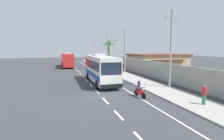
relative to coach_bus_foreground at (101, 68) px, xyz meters
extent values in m
plane|color=#3A3A3F|center=(-1.53, -7.07, -2.02)|extent=(160.00, 160.00, 0.00)
cube|color=#A8A399|center=(5.27, 2.93, -1.95)|extent=(3.20, 90.00, 0.14)
cube|color=white|center=(-1.53, -15.98, -2.02)|extent=(0.16, 2.00, 0.01)
cube|color=white|center=(-1.53, -12.28, -2.02)|extent=(0.16, 2.00, 0.01)
cube|color=white|center=(-1.53, -8.58, -2.02)|extent=(0.16, 2.00, 0.01)
cube|color=white|center=(-1.53, -4.89, -2.02)|extent=(0.16, 2.00, 0.01)
cube|color=white|center=(-1.53, -1.19, -2.02)|extent=(0.16, 2.00, 0.01)
cube|color=white|center=(-1.53, 2.51, -2.02)|extent=(0.16, 2.00, 0.01)
cube|color=white|center=(-1.53, 6.21, -2.02)|extent=(0.16, 2.00, 0.01)
cube|color=white|center=(-1.53, 9.90, -2.02)|extent=(0.16, 2.00, 0.01)
cube|color=white|center=(-1.53, 13.60, -2.02)|extent=(0.16, 2.00, 0.01)
cube|color=white|center=(-1.53, 17.30, -2.02)|extent=(0.16, 2.00, 0.01)
cube|color=white|center=(-1.53, 21.00, -2.02)|extent=(0.16, 2.00, 0.01)
cube|color=white|center=(-1.53, 24.69, -2.02)|extent=(0.16, 2.00, 0.01)
cube|color=white|center=(-1.53, 28.39, -2.02)|extent=(0.16, 2.00, 0.01)
cube|color=white|center=(-1.53, 32.09, -2.02)|extent=(0.16, 2.00, 0.01)
cube|color=white|center=(-1.53, 35.78, -2.02)|extent=(0.16, 2.00, 0.01)
cube|color=white|center=(-1.53, 39.48, -2.02)|extent=(0.16, 2.00, 0.01)
cube|color=white|center=(1.81, 7.93, -2.02)|extent=(0.14, 70.00, 0.01)
cube|color=#9E998E|center=(9.07, 6.93, -0.72)|extent=(0.24, 60.00, 2.59)
cube|color=silver|center=(0.00, -0.03, -0.02)|extent=(2.53, 10.55, 3.22)
cube|color=#192333|center=(0.00, 0.17, 0.54)|extent=(2.56, 9.71, 1.03)
cube|color=#192333|center=(-0.01, -5.26, 0.46)|extent=(2.31, 0.11, 1.35)
cube|color=blue|center=(0.00, -0.03, -0.75)|extent=(2.57, 10.34, 0.58)
cube|color=black|center=(-0.01, -5.35, -1.43)|extent=(2.46, 0.17, 0.44)
cube|color=#B7B7B7|center=(0.00, 1.29, 1.73)|extent=(1.39, 2.32, 0.28)
cube|color=black|center=(1.42, -5.05, 0.70)|extent=(0.12, 0.08, 0.36)
cube|color=black|center=(-1.45, -5.04, 0.70)|extent=(0.12, 0.08, 0.36)
cylinder|color=black|center=(1.22, -3.72, -1.50)|extent=(0.32, 1.04, 1.04)
cylinder|color=black|center=(-1.24, -3.71, -1.50)|extent=(0.32, 1.04, 1.04)
cylinder|color=black|center=(1.24, 3.13, -1.50)|extent=(0.32, 1.04, 1.04)
cylinder|color=black|center=(-1.22, 3.14, -1.50)|extent=(0.32, 1.04, 1.04)
cube|color=red|center=(-3.14, 23.15, -0.15)|extent=(2.56, 11.03, 2.95)
cube|color=#192333|center=(-3.14, 22.95, 0.36)|extent=(2.59, 10.15, 0.94)
cube|color=#192333|center=(-3.11, 28.62, 0.29)|extent=(2.30, 0.11, 1.24)
cube|color=blue|center=(-3.14, 23.15, -0.82)|extent=(2.60, 10.81, 0.53)
cube|color=black|center=(-3.11, 28.71, -1.43)|extent=(2.45, 0.17, 0.44)
cube|color=#B7B7B7|center=(-3.15, 21.78, 1.46)|extent=(1.39, 2.43, 0.28)
cube|color=black|center=(-4.55, 28.42, 0.51)|extent=(0.12, 0.08, 0.36)
cube|color=black|center=(-1.68, 28.41, 0.51)|extent=(0.12, 0.08, 0.36)
cylinder|color=black|center=(-4.35, 27.02, -1.50)|extent=(0.33, 1.04, 1.04)
cylinder|color=black|center=(-1.90, 27.00, -1.50)|extent=(0.33, 1.04, 1.04)
cylinder|color=black|center=(-4.39, 19.86, -1.50)|extent=(0.33, 1.04, 1.04)
cylinder|color=black|center=(-1.93, 19.84, -1.50)|extent=(0.33, 1.04, 1.04)
cylinder|color=black|center=(2.05, 9.05, -1.72)|extent=(0.16, 0.61, 0.60)
cylinder|color=black|center=(2.19, 10.40, -1.72)|extent=(0.18, 0.61, 0.60)
cube|color=gold|center=(2.11, 9.67, -1.50)|extent=(0.35, 1.12, 0.36)
cube|color=black|center=(2.14, 9.97, -1.30)|extent=(0.30, 0.62, 0.12)
cylinder|color=gray|center=(2.06, 9.16, -1.42)|extent=(0.09, 0.32, 0.67)
cylinder|color=black|center=(2.07, 9.26, -0.98)|extent=(0.56, 0.10, 0.04)
sphere|color=#EAEACC|center=(2.06, 9.14, -1.12)|extent=(0.14, 0.14, 0.14)
cylinder|color=beige|center=(2.14, 9.92, -0.98)|extent=(0.32, 0.32, 0.65)
sphere|color=blue|center=(2.14, 9.92, -0.52)|extent=(0.26, 0.26, 0.26)
cylinder|color=black|center=(2.00, -8.98, -1.72)|extent=(0.16, 0.61, 0.60)
cylinder|color=black|center=(1.87, -7.63, -1.72)|extent=(0.18, 0.61, 0.60)
cube|color=red|center=(1.94, -8.35, -1.50)|extent=(0.34, 1.12, 0.36)
cube|color=black|center=(1.91, -8.05, -1.30)|extent=(0.30, 0.62, 0.12)
cylinder|color=gray|center=(1.99, -8.86, -1.42)|extent=(0.09, 0.32, 0.67)
cylinder|color=black|center=(1.98, -8.76, -0.98)|extent=(0.56, 0.09, 0.04)
sphere|color=#EAEACC|center=(1.99, -8.88, -1.12)|extent=(0.14, 0.14, 0.14)
cylinder|color=#75388E|center=(1.92, -8.10, -1.01)|extent=(0.32, 0.32, 0.58)
sphere|color=black|center=(1.92, -8.10, -0.60)|extent=(0.26, 0.26, 0.26)
cylinder|color=#2D7A47|center=(5.73, -12.29, -1.49)|extent=(0.28, 0.28, 0.78)
cylinder|color=red|center=(5.73, -12.29, -0.79)|extent=(0.36, 0.36, 0.62)
sphere|color=#9E704C|center=(5.73, -12.29, -0.39)|extent=(0.22, 0.22, 0.22)
cylinder|color=red|center=(6.23, 8.52, -1.47)|extent=(0.28, 0.28, 0.81)
cylinder|color=navy|center=(6.23, 8.52, -0.74)|extent=(0.36, 0.36, 0.64)
sphere|color=#9E704C|center=(6.23, 8.52, -0.31)|extent=(0.24, 0.24, 0.24)
cylinder|color=#9E9E99|center=(7.02, -5.53, 2.48)|extent=(0.24, 0.24, 9.00)
cube|color=#9E9E99|center=(7.02, -5.53, 5.97)|extent=(2.07, 0.12, 0.12)
cylinder|color=#4C4742|center=(6.20, -5.53, 6.09)|extent=(0.08, 0.08, 0.16)
cylinder|color=#4C4742|center=(7.85, -5.53, 6.09)|extent=(0.08, 0.08, 0.16)
cylinder|color=#9E9E99|center=(6.90, 9.24, 2.10)|extent=(0.24, 0.24, 8.25)
cube|color=#9E9E99|center=(6.90, 9.24, 4.75)|extent=(2.44, 0.12, 0.12)
cylinder|color=#4C4742|center=(5.92, 9.24, 4.87)|extent=(0.08, 0.08, 0.16)
cylinder|color=#4C4742|center=(7.87, 9.24, 4.87)|extent=(0.08, 0.08, 0.16)
cylinder|color=#9E9E99|center=(5.99, 9.24, 4.17)|extent=(1.82, 0.09, 0.09)
cube|color=#4C4C51|center=(5.08, 9.24, 4.11)|extent=(0.44, 0.24, 0.14)
cylinder|color=#9E9E99|center=(7.36, 24.00, 2.72)|extent=(0.24, 0.24, 9.49)
cube|color=#9E9E99|center=(7.36, 24.00, 6.02)|extent=(2.50, 0.12, 0.12)
cylinder|color=#4C4742|center=(6.36, 24.00, 6.14)|extent=(0.08, 0.08, 0.16)
cylinder|color=#4C4742|center=(8.36, 24.00, 6.14)|extent=(0.08, 0.08, 0.16)
cylinder|color=#9E9E99|center=(7.03, 38.77, 2.03)|extent=(0.24, 0.24, 8.11)
cube|color=#9E9E99|center=(7.03, 38.77, 4.64)|extent=(1.93, 0.12, 0.12)
cylinder|color=#4C4742|center=(6.26, 38.77, 4.76)|extent=(0.08, 0.08, 0.16)
cylinder|color=#4C4742|center=(7.80, 38.77, 4.76)|extent=(0.08, 0.08, 0.16)
cylinder|color=brown|center=(6.52, 19.76, 1.00)|extent=(0.25, 0.25, 6.03)
ellipsoid|color=#28702D|center=(7.41, 19.86, 3.75)|extent=(1.87, 0.55, 0.84)
ellipsoid|color=#28702D|center=(7.02, 20.52, 3.77)|extent=(1.34, 1.74, 0.79)
ellipsoid|color=#28702D|center=(6.21, 20.57, 3.68)|extent=(0.97, 1.80, 0.97)
ellipsoid|color=#28702D|center=(5.58, 19.71, 3.87)|extent=(1.92, 0.47, 0.61)
ellipsoid|color=#28702D|center=(6.14, 19.02, 3.61)|extent=(1.09, 1.70, 1.10)
ellipsoid|color=#28702D|center=(7.07, 19.10, 3.67)|extent=(1.42, 1.60, 0.99)
sphere|color=brown|center=(6.52, 19.76, 4.06)|extent=(0.56, 0.56, 0.56)
cylinder|color=brown|center=(9.23, 28.74, 1.37)|extent=(0.26, 0.26, 6.79)
ellipsoid|color=#3D893D|center=(9.91, 28.77, 4.63)|extent=(1.42, 0.41, 0.58)
ellipsoid|color=#3D893D|center=(9.51, 29.37, 4.63)|extent=(0.91, 1.43, 0.58)
ellipsoid|color=#3D893D|center=(8.95, 29.32, 4.53)|extent=(0.91, 1.37, 0.77)
ellipsoid|color=#3D893D|center=(8.56, 28.76, 4.59)|extent=(1.40, 0.41, 0.67)
ellipsoid|color=#3D893D|center=(8.96, 28.16, 4.52)|extent=(0.88, 1.36, 0.79)
ellipsoid|color=#3D893D|center=(9.49, 28.14, 4.55)|extent=(0.87, 1.39, 0.74)
sphere|color=brown|center=(9.23, 28.74, 4.82)|extent=(0.56, 0.56, 0.56)
cube|color=tan|center=(15.66, 12.53, -0.44)|extent=(10.77, 8.87, 3.16)
cube|color=brown|center=(15.66, 12.53, 1.26)|extent=(11.42, 9.40, 0.24)
cube|color=brown|center=(15.66, 7.75, 0.35)|extent=(7.54, 0.80, 0.10)
camera|label=1|loc=(-5.53, -24.19, 2.65)|focal=29.79mm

